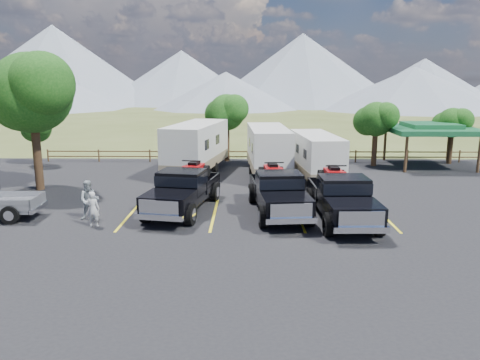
{
  "coord_description": "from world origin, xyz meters",
  "views": [
    {
      "loc": [
        -0.48,
        -17.39,
        6.32
      ],
      "look_at": [
        -0.78,
        4.54,
        1.6
      ],
      "focal_mm": 35.0,
      "sensor_mm": 36.0,
      "label": 1
    }
  ],
  "objects_px": {
    "rig_right": "(342,196)",
    "trailer_left": "(197,147)",
    "trailer_right": "(316,156)",
    "trailer_center": "(268,150)",
    "tree_big_nw": "(31,93)",
    "rig_center": "(278,191)",
    "person_a": "(93,209)",
    "person_b": "(89,200)",
    "rig_left": "(184,188)",
    "pavilion": "(430,129)"
  },
  "relations": [
    {
      "from": "rig_center",
      "to": "rig_right",
      "type": "height_order",
      "value": "rig_right"
    },
    {
      "from": "rig_left",
      "to": "person_a",
      "type": "bearing_deg",
      "value": -132.85
    },
    {
      "from": "tree_big_nw",
      "to": "rig_left",
      "type": "bearing_deg",
      "value": -25.35
    },
    {
      "from": "trailer_right",
      "to": "trailer_center",
      "type": "bearing_deg",
      "value": 148.98
    },
    {
      "from": "person_a",
      "to": "person_b",
      "type": "bearing_deg",
      "value": -63.31
    },
    {
      "from": "rig_left",
      "to": "person_b",
      "type": "xyz_separation_m",
      "value": [
        -4.09,
        -1.64,
        -0.18
      ]
    },
    {
      "from": "person_a",
      "to": "rig_right",
      "type": "bearing_deg",
      "value": -172.19
    },
    {
      "from": "pavilion",
      "to": "trailer_right",
      "type": "distance_m",
      "value": 10.46
    },
    {
      "from": "rig_left",
      "to": "person_a",
      "type": "distance_m",
      "value": 4.5
    },
    {
      "from": "trailer_right",
      "to": "person_b",
      "type": "distance_m",
      "value": 14.55
    },
    {
      "from": "rig_left",
      "to": "trailer_right",
      "type": "xyz_separation_m",
      "value": [
        7.47,
        7.16,
        0.44
      ]
    },
    {
      "from": "trailer_center",
      "to": "person_b",
      "type": "bearing_deg",
      "value": -133.08
    },
    {
      "from": "tree_big_nw",
      "to": "pavilion",
      "type": "distance_m",
      "value": 26.91
    },
    {
      "from": "rig_right",
      "to": "person_a",
      "type": "relative_size",
      "value": 4.42
    },
    {
      "from": "rig_right",
      "to": "pavilion",
      "type": "bearing_deg",
      "value": 54.78
    },
    {
      "from": "tree_big_nw",
      "to": "rig_center",
      "type": "bearing_deg",
      "value": -18.89
    },
    {
      "from": "trailer_center",
      "to": "person_b",
      "type": "height_order",
      "value": "trailer_center"
    },
    {
      "from": "trailer_left",
      "to": "trailer_center",
      "type": "bearing_deg",
      "value": 3.3
    },
    {
      "from": "tree_big_nw",
      "to": "trailer_center",
      "type": "xyz_separation_m",
      "value": [
        13.52,
        4.34,
        -3.88
      ]
    },
    {
      "from": "tree_big_nw",
      "to": "person_b",
      "type": "distance_m",
      "value": 8.98
    },
    {
      "from": "pavilion",
      "to": "rig_left",
      "type": "bearing_deg",
      "value": -143.47
    },
    {
      "from": "pavilion",
      "to": "rig_right",
      "type": "height_order",
      "value": "pavilion"
    },
    {
      "from": "rig_left",
      "to": "rig_right",
      "type": "xyz_separation_m",
      "value": [
        7.39,
        -1.48,
        0.01
      ]
    },
    {
      "from": "rig_right",
      "to": "trailer_left",
      "type": "distance_m",
      "value": 13.21
    },
    {
      "from": "rig_right",
      "to": "trailer_right",
      "type": "bearing_deg",
      "value": 87.89
    },
    {
      "from": "rig_left",
      "to": "person_b",
      "type": "height_order",
      "value": "rig_left"
    },
    {
      "from": "trailer_right",
      "to": "rig_center",
      "type": "bearing_deg",
      "value": -116.05
    },
    {
      "from": "trailer_left",
      "to": "person_b",
      "type": "height_order",
      "value": "trailer_left"
    },
    {
      "from": "rig_center",
      "to": "trailer_right",
      "type": "relative_size",
      "value": 0.82
    },
    {
      "from": "tree_big_nw",
      "to": "rig_left",
      "type": "relative_size",
      "value": 1.11
    },
    {
      "from": "pavilion",
      "to": "person_a",
      "type": "height_order",
      "value": "pavilion"
    },
    {
      "from": "rig_right",
      "to": "trailer_right",
      "type": "height_order",
      "value": "trailer_right"
    },
    {
      "from": "tree_big_nw",
      "to": "rig_right",
      "type": "xyz_separation_m",
      "value": [
        16.41,
        -5.75,
        -4.46
      ]
    },
    {
      "from": "rig_right",
      "to": "trailer_left",
      "type": "bearing_deg",
      "value": 124.15
    },
    {
      "from": "rig_right",
      "to": "trailer_center",
      "type": "xyz_separation_m",
      "value": [
        -2.89,
        10.09,
        0.58
      ]
    },
    {
      "from": "pavilion",
      "to": "trailer_left",
      "type": "height_order",
      "value": "trailer_left"
    },
    {
      "from": "trailer_left",
      "to": "person_b",
      "type": "distance_m",
      "value": 11.54
    },
    {
      "from": "rig_center",
      "to": "person_b",
      "type": "distance_m",
      "value": 8.77
    },
    {
      "from": "tree_big_nw",
      "to": "rig_right",
      "type": "height_order",
      "value": "tree_big_nw"
    },
    {
      "from": "trailer_center",
      "to": "tree_big_nw",
      "type": "bearing_deg",
      "value": -165.28
    },
    {
      "from": "rig_left",
      "to": "rig_right",
      "type": "distance_m",
      "value": 7.54
    },
    {
      "from": "rig_right",
      "to": "trailer_center",
      "type": "distance_m",
      "value": 10.51
    },
    {
      "from": "trailer_center",
      "to": "person_b",
      "type": "distance_m",
      "value": 13.4
    },
    {
      "from": "rig_right",
      "to": "tree_big_nw",
      "type": "bearing_deg",
      "value": 159.12
    },
    {
      "from": "pavilion",
      "to": "trailer_center",
      "type": "relative_size",
      "value": 0.67
    },
    {
      "from": "pavilion",
      "to": "trailer_right",
      "type": "xyz_separation_m",
      "value": [
        -9.06,
        -5.08,
        -1.22
      ]
    },
    {
      "from": "pavilion",
      "to": "trailer_center",
      "type": "distance_m",
      "value": 12.61
    },
    {
      "from": "pavilion",
      "to": "rig_center",
      "type": "relative_size",
      "value": 0.9
    },
    {
      "from": "person_b",
      "to": "rig_left",
      "type": "bearing_deg",
      "value": 13.61
    },
    {
      "from": "pavilion",
      "to": "rig_right",
      "type": "relative_size",
      "value": 0.9
    }
  ]
}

